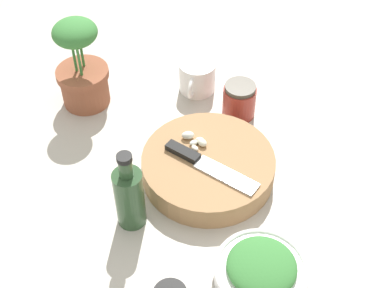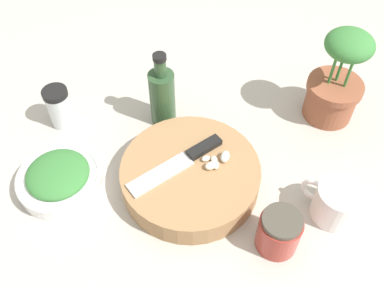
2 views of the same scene
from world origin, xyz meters
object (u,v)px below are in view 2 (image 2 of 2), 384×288
object	(u,v)px
chef_knife	(182,161)
coffee_mug	(336,202)
cutting_board	(190,176)
herb_bowl	(59,178)
spice_jar	(59,107)
garlic_cloves	(217,161)
oil_bottle	(162,96)
potted_herb	(336,83)
honey_jar	(279,232)

from	to	relation	value
chef_knife	coffee_mug	distance (m)	0.29
cutting_board	herb_bowl	bearing A→B (deg)	-169.47
chef_knife	spice_jar	world-z (taller)	spice_jar
chef_knife	garlic_cloves	size ratio (longest dim) A/B	2.99
spice_jar	oil_bottle	xyz separation A→B (m)	(0.21, 0.05, 0.02)
cutting_board	spice_jar	world-z (taller)	spice_jar
cutting_board	coffee_mug	size ratio (longest dim) A/B	2.45
cutting_board	oil_bottle	world-z (taller)	oil_bottle
cutting_board	herb_bowl	size ratio (longest dim) A/B	1.63
coffee_mug	potted_herb	size ratio (longest dim) A/B	0.50
herb_bowl	honey_jar	distance (m)	0.42
herb_bowl	spice_jar	xyz separation A→B (m)	(-0.05, 0.16, 0.02)
spice_jar	honey_jar	distance (m)	0.52
spice_jar	honey_jar	xyz separation A→B (m)	(0.47, -0.22, -0.01)
oil_bottle	honey_jar	bearing A→B (deg)	-45.74
chef_knife	cutting_board	bearing A→B (deg)	-167.07
herb_bowl	spice_jar	distance (m)	0.17
herb_bowl	potted_herb	bearing A→B (deg)	28.67
spice_jar	oil_bottle	distance (m)	0.22
garlic_cloves	herb_bowl	distance (m)	0.30
herb_bowl	spice_jar	bearing A→B (deg)	108.70
chef_knife	herb_bowl	xyz separation A→B (m)	(-0.23, -0.06, -0.03)
potted_herb	herb_bowl	bearing A→B (deg)	-151.33
potted_herb	spice_jar	bearing A→B (deg)	-168.03
garlic_cloves	oil_bottle	world-z (taller)	oil_bottle
chef_knife	oil_bottle	world-z (taller)	oil_bottle
garlic_cloves	honey_jar	distance (m)	0.17
spice_jar	potted_herb	bearing A→B (deg)	11.97
chef_knife	honey_jar	size ratio (longest dim) A/B	2.00
spice_jar	coffee_mug	distance (m)	0.59
spice_jar	coffee_mug	xyz separation A→B (m)	(0.57, -0.14, -0.01)
spice_jar	oil_bottle	bearing A→B (deg)	12.04
herb_bowl	spice_jar	world-z (taller)	spice_jar
cutting_board	herb_bowl	world-z (taller)	herb_bowl
herb_bowl	honey_jar	world-z (taller)	honey_jar
chef_knife	spice_jar	size ratio (longest dim) A/B	1.74
garlic_cloves	spice_jar	xyz separation A→B (m)	(-0.35, 0.09, -0.01)
garlic_cloves	spice_jar	bearing A→B (deg)	164.69
oil_bottle	potted_herb	distance (m)	0.36
garlic_cloves	coffee_mug	bearing A→B (deg)	-11.01
herb_bowl	coffee_mug	xyz separation A→B (m)	(0.51, 0.02, 0.01)
garlic_cloves	herb_bowl	size ratio (longest dim) A/B	0.34
coffee_mug	chef_knife	bearing A→B (deg)	173.29
coffee_mug	potted_herb	bearing A→B (deg)	90.10
spice_jar	coffee_mug	bearing A→B (deg)	-13.65
cutting_board	chef_knife	world-z (taller)	chef_knife
oil_bottle	spice_jar	bearing A→B (deg)	-167.96
herb_bowl	coffee_mug	distance (m)	0.52
chef_knife	potted_herb	size ratio (longest dim) A/B	0.77
coffee_mug	honey_jar	bearing A→B (deg)	-142.14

